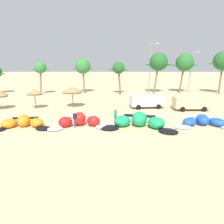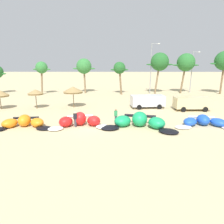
% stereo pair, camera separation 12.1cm
% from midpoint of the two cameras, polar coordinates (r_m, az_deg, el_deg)
% --- Properties ---
extents(ground_plane, '(260.00, 260.00, 0.00)m').
position_cam_midpoint_polar(ground_plane, '(21.17, -6.74, -3.91)').
color(ground_plane, '#C6B284').
extents(kite_left, '(6.42, 3.29, 1.22)m').
position_cam_midpoint_polar(kite_left, '(22.38, -23.82, -2.80)').
color(kite_left, black).
rests_on(kite_left, ground).
extents(kite_left_of_center, '(6.53, 3.37, 1.42)m').
position_cam_midpoint_polar(kite_left_of_center, '(21.02, -9.00, -2.57)').
color(kite_left_of_center, white).
rests_on(kite_left_of_center, ground).
extents(kite_center, '(7.85, 4.36, 1.53)m').
position_cam_midpoint_polar(kite_center, '(20.59, 7.99, -2.76)').
color(kite_center, black).
rests_on(kite_center, ground).
extents(kite_right_of_center, '(6.71, 3.38, 1.12)m').
position_cam_midpoint_polar(kite_right_of_center, '(23.01, 24.95, -2.57)').
color(kite_right_of_center, white).
rests_on(kite_right_of_center, ground).
extents(beach_umbrella_middle, '(2.20, 2.20, 2.78)m').
position_cam_midpoint_polar(beach_umbrella_middle, '(30.43, -20.94, 5.34)').
color(beach_umbrella_middle, brown).
rests_on(beach_umbrella_middle, ground).
extents(beach_umbrella_near_palms, '(2.90, 2.90, 3.07)m').
position_cam_midpoint_polar(beach_umbrella_near_palms, '(29.88, -10.96, 6.25)').
color(beach_umbrella_near_palms, brown).
rests_on(beach_umbrella_near_palms, ground).
extents(parked_van, '(4.84, 2.28, 1.84)m').
position_cam_midpoint_polar(parked_van, '(29.77, 21.81, 2.53)').
color(parked_van, beige).
rests_on(parked_van, ground).
extents(parked_car_second, '(5.01, 2.72, 1.84)m').
position_cam_midpoint_polar(parked_car_second, '(29.59, 10.03, 3.25)').
color(parked_car_second, silver).
rests_on(parked_car_second, ground).
extents(person_near_kites, '(0.36, 0.24, 1.62)m').
position_cam_midpoint_polar(person_near_kites, '(21.60, 1.24, -1.19)').
color(person_near_kites, '#383842').
rests_on(person_near_kites, ground).
extents(person_by_umbrellas, '(0.36, 0.24, 1.62)m').
position_cam_midpoint_polar(person_by_umbrellas, '(20.77, -10.28, -2.03)').
color(person_by_umbrellas, '#383842').
rests_on(person_by_umbrellas, ground).
extents(palm_left, '(3.60, 2.40, 6.73)m').
position_cam_midpoint_polar(palm_left, '(43.93, -19.41, 11.72)').
color(palm_left, '#7F6647').
rests_on(palm_left, ground).
extents(palm_left_of_gap, '(4.82, 3.21, 7.36)m').
position_cam_midpoint_polar(palm_left_of_gap, '(43.88, -7.94, 12.74)').
color(palm_left_of_gap, '#7F6647').
rests_on(palm_left_of_gap, ground).
extents(palm_center_left, '(3.63, 2.42, 6.66)m').
position_cam_midpoint_polar(palm_center_left, '(41.51, 2.25, 12.30)').
color(palm_center_left, brown).
rests_on(palm_center_left, ground).
extents(palm_center_right, '(5.60, 3.74, 8.53)m').
position_cam_midpoint_polar(palm_center_right, '(43.84, 13.56, 13.70)').
color(palm_center_right, '#7F6647').
rests_on(palm_center_right, ground).
extents(palm_right_of_gap, '(5.62, 3.74, 8.41)m').
position_cam_midpoint_polar(palm_right_of_gap, '(46.03, 20.45, 13.08)').
color(palm_right_of_gap, brown).
rests_on(palm_right_of_gap, ground).
extents(lamppost_west, '(1.79, 0.24, 10.43)m').
position_cam_midpoint_polar(lamppost_west, '(43.94, 11.33, 12.73)').
color(lamppost_west, gray).
rests_on(lamppost_west, ground).
extents(lamppost_west_center, '(1.65, 0.24, 8.88)m').
position_cam_midpoint_polar(lamppost_west_center, '(48.17, 22.05, 11.12)').
color(lamppost_west_center, gray).
rests_on(lamppost_west_center, ground).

